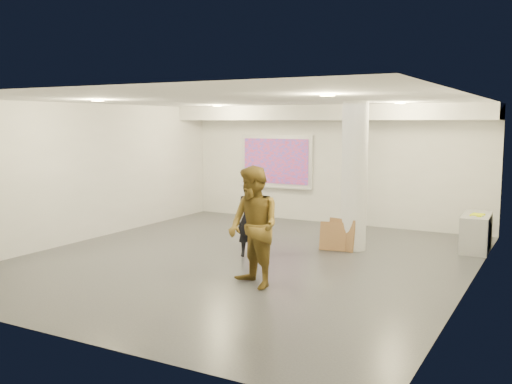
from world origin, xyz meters
The scene contains 20 objects.
floor centered at (0.00, 0.00, 0.00)m, with size 8.00×9.00×0.01m, color #37393F.
ceiling centered at (0.00, 0.00, 3.00)m, with size 8.00×9.00×0.01m, color white.
wall_back centered at (0.00, 4.50, 1.50)m, with size 8.00×0.01×3.00m, color silver.
wall_front centered at (0.00, -4.50, 1.50)m, with size 8.00×0.01×3.00m, color silver.
wall_left centered at (-4.00, 0.00, 1.50)m, with size 0.01×9.00×3.00m, color silver.
wall_right centered at (4.00, 0.00, 1.50)m, with size 0.01×9.00×3.00m, color silver.
soffit_band centered at (0.00, 3.95, 2.82)m, with size 8.00×1.10×0.36m, color silver.
downlight_nw centered at (-2.20, 2.50, 2.98)m, with size 0.22×0.22×0.02m, color #FFDF98.
downlight_ne centered at (2.20, 2.50, 2.98)m, with size 0.22×0.22×0.02m, color #FFDF98.
downlight_sw centered at (-2.20, -1.50, 2.98)m, with size 0.22×0.22×0.02m, color #FFDF98.
downlight_se centered at (2.20, -1.50, 2.98)m, with size 0.22×0.22×0.02m, color #FFDF98.
column centered at (1.50, 1.80, 1.50)m, with size 0.52×0.52×3.00m, color white.
projection_screen centered at (-1.60, 4.45, 1.53)m, with size 2.10×0.13×1.42m.
credenza centered at (3.72, 2.93, 0.37)m, with size 0.53×1.27×0.74m, color #9DA0A2.
papers_stack centered at (3.75, 2.76, 0.75)m, with size 0.23×0.30×0.02m, color silver.
postit_pad centered at (3.75, 2.76, 0.76)m, with size 0.23×0.31×0.03m, color #E5FF0A.
cardboard_back centered at (1.32, 1.59, 0.32)m, with size 0.59×0.05×0.65m, color olive.
cardboard_front centered at (1.17, 1.51, 0.29)m, with size 0.53×0.05×0.58m, color olive.
woman centered at (-0.07, 0.30, 0.74)m, with size 0.54×0.35×1.48m, color black.
man centered at (1.00, -1.50, 0.96)m, with size 0.93×0.73×1.92m, color brown.
Camera 1 is at (5.26, -9.20, 2.61)m, focal length 40.00 mm.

